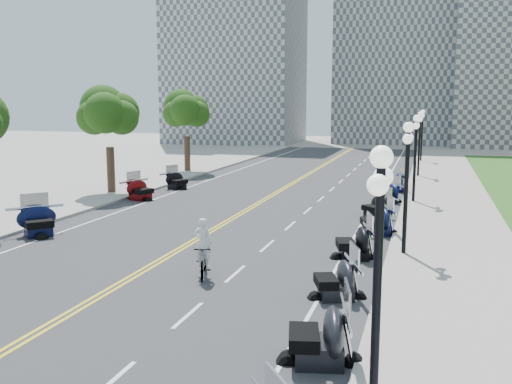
% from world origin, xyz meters
% --- Properties ---
extents(ground, '(160.00, 160.00, 0.00)m').
position_xyz_m(ground, '(0.00, 0.00, 0.00)').
color(ground, gray).
extents(road, '(16.00, 90.00, 0.01)m').
position_xyz_m(road, '(0.00, 10.00, 0.00)').
color(road, '#333335').
rests_on(road, ground).
extents(centerline_yellow_a, '(0.12, 90.00, 0.00)m').
position_xyz_m(centerline_yellow_a, '(-0.12, 10.00, 0.01)').
color(centerline_yellow_a, yellow).
rests_on(centerline_yellow_a, road).
extents(centerline_yellow_b, '(0.12, 90.00, 0.00)m').
position_xyz_m(centerline_yellow_b, '(0.12, 10.00, 0.01)').
color(centerline_yellow_b, yellow).
rests_on(centerline_yellow_b, road).
extents(edge_line_north, '(0.12, 90.00, 0.00)m').
position_xyz_m(edge_line_north, '(6.40, 10.00, 0.01)').
color(edge_line_north, white).
rests_on(edge_line_north, road).
extents(edge_line_south, '(0.12, 90.00, 0.00)m').
position_xyz_m(edge_line_south, '(-6.40, 10.00, 0.01)').
color(edge_line_south, white).
rests_on(edge_line_south, road).
extents(lane_dash_4, '(0.12, 2.00, 0.00)m').
position_xyz_m(lane_dash_4, '(3.20, -8.00, 0.01)').
color(lane_dash_4, white).
rests_on(lane_dash_4, road).
extents(lane_dash_5, '(0.12, 2.00, 0.00)m').
position_xyz_m(lane_dash_5, '(3.20, -4.00, 0.01)').
color(lane_dash_5, white).
rests_on(lane_dash_5, road).
extents(lane_dash_6, '(0.12, 2.00, 0.00)m').
position_xyz_m(lane_dash_6, '(3.20, 0.00, 0.01)').
color(lane_dash_6, white).
rests_on(lane_dash_6, road).
extents(lane_dash_7, '(0.12, 2.00, 0.00)m').
position_xyz_m(lane_dash_7, '(3.20, 4.00, 0.01)').
color(lane_dash_7, white).
rests_on(lane_dash_7, road).
extents(lane_dash_8, '(0.12, 2.00, 0.00)m').
position_xyz_m(lane_dash_8, '(3.20, 8.00, 0.01)').
color(lane_dash_8, white).
rests_on(lane_dash_8, road).
extents(lane_dash_9, '(0.12, 2.00, 0.00)m').
position_xyz_m(lane_dash_9, '(3.20, 12.00, 0.01)').
color(lane_dash_9, white).
rests_on(lane_dash_9, road).
extents(lane_dash_10, '(0.12, 2.00, 0.00)m').
position_xyz_m(lane_dash_10, '(3.20, 16.00, 0.01)').
color(lane_dash_10, white).
rests_on(lane_dash_10, road).
extents(lane_dash_11, '(0.12, 2.00, 0.00)m').
position_xyz_m(lane_dash_11, '(3.20, 20.00, 0.01)').
color(lane_dash_11, white).
rests_on(lane_dash_11, road).
extents(lane_dash_12, '(0.12, 2.00, 0.00)m').
position_xyz_m(lane_dash_12, '(3.20, 24.00, 0.01)').
color(lane_dash_12, white).
rests_on(lane_dash_12, road).
extents(lane_dash_13, '(0.12, 2.00, 0.00)m').
position_xyz_m(lane_dash_13, '(3.20, 28.00, 0.01)').
color(lane_dash_13, white).
rests_on(lane_dash_13, road).
extents(lane_dash_14, '(0.12, 2.00, 0.00)m').
position_xyz_m(lane_dash_14, '(3.20, 32.00, 0.01)').
color(lane_dash_14, white).
rests_on(lane_dash_14, road).
extents(lane_dash_15, '(0.12, 2.00, 0.00)m').
position_xyz_m(lane_dash_15, '(3.20, 36.00, 0.01)').
color(lane_dash_15, white).
rests_on(lane_dash_15, road).
extents(lane_dash_16, '(0.12, 2.00, 0.00)m').
position_xyz_m(lane_dash_16, '(3.20, 40.00, 0.01)').
color(lane_dash_16, white).
rests_on(lane_dash_16, road).
extents(lane_dash_17, '(0.12, 2.00, 0.00)m').
position_xyz_m(lane_dash_17, '(3.20, 44.00, 0.01)').
color(lane_dash_17, white).
rests_on(lane_dash_17, road).
extents(lane_dash_18, '(0.12, 2.00, 0.00)m').
position_xyz_m(lane_dash_18, '(3.20, 48.00, 0.01)').
color(lane_dash_18, white).
rests_on(lane_dash_18, road).
extents(lane_dash_19, '(0.12, 2.00, 0.00)m').
position_xyz_m(lane_dash_19, '(3.20, 52.00, 0.01)').
color(lane_dash_19, white).
rests_on(lane_dash_19, road).
extents(sidewalk_north, '(5.00, 90.00, 0.15)m').
position_xyz_m(sidewalk_north, '(10.50, 10.00, 0.07)').
color(sidewalk_north, '#9E9991').
rests_on(sidewalk_north, ground).
extents(sidewalk_south, '(5.00, 90.00, 0.15)m').
position_xyz_m(sidewalk_south, '(-10.50, 10.00, 0.07)').
color(sidewalk_south, '#9E9991').
rests_on(sidewalk_south, ground).
extents(distant_block_a, '(18.00, 14.00, 26.00)m').
position_xyz_m(distant_block_a, '(-18.00, 62.00, 13.00)').
color(distant_block_a, gray).
rests_on(distant_block_a, ground).
extents(distant_block_b, '(16.00, 12.00, 30.00)m').
position_xyz_m(distant_block_b, '(4.00, 68.00, 15.00)').
color(distant_block_b, gray).
rests_on(distant_block_b, ground).
extents(street_lamp_1, '(0.50, 1.20, 4.90)m').
position_xyz_m(street_lamp_1, '(8.60, -8.00, 2.60)').
color(street_lamp_1, black).
rests_on(street_lamp_1, sidewalk_north).
extents(street_lamp_2, '(0.50, 1.20, 4.90)m').
position_xyz_m(street_lamp_2, '(8.60, 4.00, 2.60)').
color(street_lamp_2, black).
rests_on(street_lamp_2, sidewalk_north).
extents(street_lamp_3, '(0.50, 1.20, 4.90)m').
position_xyz_m(street_lamp_3, '(8.60, 16.00, 2.60)').
color(street_lamp_3, black).
rests_on(street_lamp_3, sidewalk_north).
extents(street_lamp_4, '(0.50, 1.20, 4.90)m').
position_xyz_m(street_lamp_4, '(8.60, 28.00, 2.60)').
color(street_lamp_4, black).
rests_on(street_lamp_4, sidewalk_north).
extents(street_lamp_5, '(0.50, 1.20, 4.90)m').
position_xyz_m(street_lamp_5, '(8.60, 40.00, 2.60)').
color(street_lamp_5, black).
rests_on(street_lamp_5, sidewalk_north).
extents(tree_3, '(4.80, 4.80, 9.20)m').
position_xyz_m(tree_3, '(-10.00, 14.00, 4.75)').
color(tree_3, '#235619').
rests_on(tree_3, sidewalk_south).
extents(tree_4, '(4.80, 4.80, 9.20)m').
position_xyz_m(tree_4, '(-10.00, 26.00, 4.75)').
color(tree_4, '#235619').
rests_on(tree_4, sidewalk_south).
extents(motorcycle_n_4, '(2.55, 2.55, 1.49)m').
position_xyz_m(motorcycle_n_4, '(7.19, -5.81, 0.74)').
color(motorcycle_n_4, black).
rests_on(motorcycle_n_4, road).
extents(motorcycle_n_5, '(2.45, 2.45, 1.32)m').
position_xyz_m(motorcycle_n_5, '(6.87, -1.42, 0.66)').
color(motorcycle_n_5, black).
rests_on(motorcycle_n_5, road).
extents(motorcycle_n_6, '(2.47, 2.47, 1.40)m').
position_xyz_m(motorcycle_n_6, '(6.82, 3.15, 0.70)').
color(motorcycle_n_6, black).
rests_on(motorcycle_n_6, road).
extents(motorcycle_n_7, '(2.54, 2.54, 1.43)m').
position_xyz_m(motorcycle_n_7, '(7.28, 7.34, 0.71)').
color(motorcycle_n_7, black).
rests_on(motorcycle_n_7, road).
extents(motorcycle_n_8, '(2.59, 2.59, 1.28)m').
position_xyz_m(motorcycle_n_8, '(6.92, 11.16, 0.64)').
color(motorcycle_n_8, black).
rests_on(motorcycle_n_8, road).
extents(motorcycle_n_9, '(2.53, 2.53, 1.29)m').
position_xyz_m(motorcycle_n_9, '(7.15, 15.74, 0.64)').
color(motorcycle_n_9, black).
rests_on(motorcycle_n_9, road).
extents(motorcycle_n_10, '(2.49, 2.49, 1.37)m').
position_xyz_m(motorcycle_n_10, '(7.25, 20.12, 0.68)').
color(motorcycle_n_10, black).
rests_on(motorcycle_n_10, road).
extents(motorcycle_s_6, '(2.98, 2.98, 1.48)m').
position_xyz_m(motorcycle_s_6, '(-6.90, 2.79, 0.74)').
color(motorcycle_s_6, black).
rests_on(motorcycle_s_6, road).
extents(motorcycle_s_8, '(2.51, 2.51, 1.38)m').
position_xyz_m(motorcycle_s_8, '(-7.11, 12.45, 0.69)').
color(motorcycle_s_8, '#590A0C').
rests_on(motorcycle_s_8, road).
extents(motorcycle_s_9, '(2.47, 2.47, 1.29)m').
position_xyz_m(motorcycle_s_9, '(-6.87, 17.14, 0.64)').
color(motorcycle_s_9, black).
rests_on(motorcycle_s_9, road).
extents(bicycle, '(1.10, 1.97, 1.14)m').
position_xyz_m(bicycle, '(2.29, -0.64, 0.57)').
color(bicycle, '#A51414').
rests_on(bicycle, road).
extents(cyclist_rider, '(0.61, 0.40, 1.68)m').
position_xyz_m(cyclist_rider, '(2.29, -0.64, 1.98)').
color(cyclist_rider, beige).
rests_on(cyclist_rider, bicycle).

